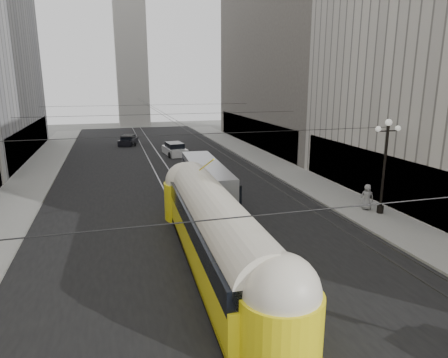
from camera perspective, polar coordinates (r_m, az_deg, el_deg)
road at (r=37.87m, az=-8.22°, el=0.12°), size 20.00×85.00×0.02m
sidewalk_left at (r=41.62m, az=-25.50°, el=0.25°), size 4.00×72.00×0.15m
sidewalk_right at (r=44.25m, az=6.72°, el=2.27°), size 4.00×72.00×0.15m
rail_left at (r=37.79m, az=-9.35°, el=0.05°), size 0.12×85.00×0.04m
rail_right at (r=37.97m, az=-7.10°, el=0.20°), size 0.12×85.00×0.04m
building_right_far at (r=58.03m, az=10.21°, el=21.03°), size 12.60×32.60×32.60m
distant_tower at (r=84.34m, az=-13.20°, el=17.70°), size 6.00×6.00×31.36m
lamppost_right_mid at (r=28.47m, az=22.00°, el=2.37°), size 1.86×0.44×6.37m
catenary at (r=35.95m, az=-8.14°, el=8.90°), size 25.00×72.00×0.23m
streetcar at (r=19.61m, az=-1.14°, el=-7.25°), size 3.15×17.46×3.83m
city_bus at (r=30.65m, az=-2.56°, el=-0.09°), size 2.82×11.09×2.79m
sedan_white_far at (r=49.21m, az=-7.06°, el=4.20°), size 2.57×5.14×1.56m
sedan_dark_far at (r=58.45m, az=-13.51°, el=5.38°), size 3.08×4.77×1.40m
pedestrian_sidewalk_right at (r=29.49m, az=19.76°, el=-2.44°), size 1.03×0.86×1.82m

